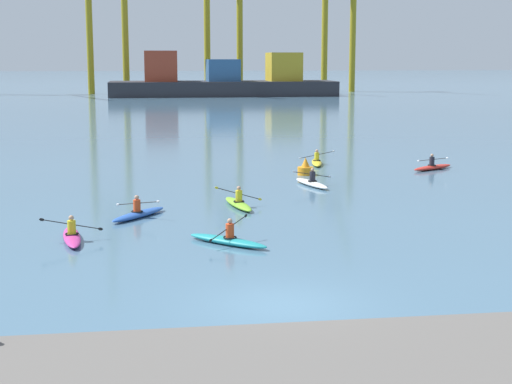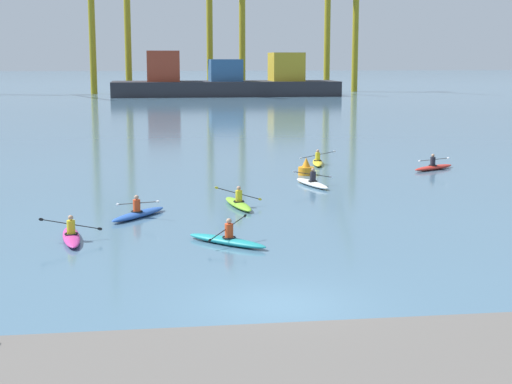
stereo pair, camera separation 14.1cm
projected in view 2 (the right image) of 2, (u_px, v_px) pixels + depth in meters
The scene contains 12 objects.
ground_plane at pixel (279, 305), 20.83m from camera, with size 800.00×800.00×0.00m, color #476B84.
container_barge at pixel (225, 81), 136.12m from camera, with size 39.32×10.42×7.80m.
gantry_crane_east_mid at pixel (226, 6), 147.84m from camera, with size 7.48×15.71×33.27m.
gantry_crane_east at pixel (342, 11), 151.54m from camera, with size 6.87×16.16×31.35m.
channel_buoy at pixel (306, 169), 43.98m from camera, with size 0.90×0.90×1.00m.
kayak_teal at pixel (227, 240), 27.56m from camera, with size 2.87×2.79×0.95m.
kayak_blue at pixel (138, 213), 32.25m from camera, with size 2.52×3.08×0.95m.
kayak_red at pixel (434, 167), 46.06m from camera, with size 3.20×2.31×0.95m.
kayak_magenta at pixel (71, 236), 28.16m from camera, with size 2.23×3.45×0.95m.
kayak_lime at pixel (238, 203), 34.51m from camera, with size 2.18×3.45×1.00m.
kayak_white at pixel (312, 183), 40.18m from camera, with size 2.20×3.44×0.95m.
kayak_yellow at pixel (318, 162), 48.31m from camera, with size 2.22×3.45×0.95m.
Camera 2 is at (-3.36, -19.74, 6.51)m, focal length 54.63 mm.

